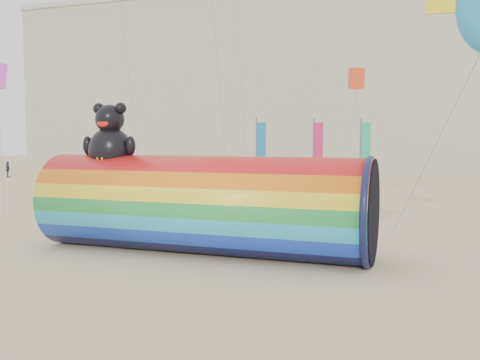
% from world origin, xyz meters
% --- Properties ---
extents(ground, '(160.00, 160.00, 0.00)m').
position_xyz_m(ground, '(0.00, 0.00, 0.00)').
color(ground, '#CCB58C').
rests_on(ground, ground).
extents(hotel_building, '(60.40, 15.40, 20.60)m').
position_xyz_m(hotel_building, '(-12.00, 45.95, 10.31)').
color(hotel_building, '#B7AD99').
rests_on(hotel_building, ground).
extents(windsock_assembly, '(11.52, 3.51, 5.31)m').
position_xyz_m(windsock_assembly, '(-0.22, -0.38, 1.76)').
color(windsock_assembly, red).
rests_on(windsock_assembly, ground).
extents(festival_banners, '(6.67, 2.44, 5.20)m').
position_xyz_m(festival_banners, '(0.34, 15.46, 2.64)').
color(festival_banners, '#59595E').
rests_on(festival_banners, ground).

